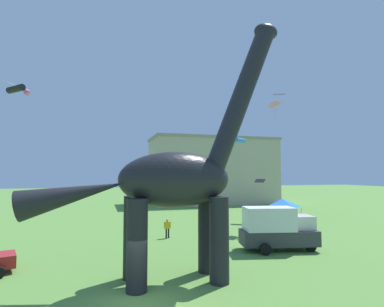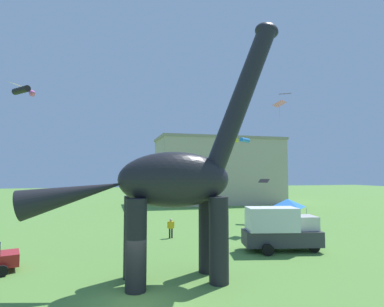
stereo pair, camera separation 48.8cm
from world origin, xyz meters
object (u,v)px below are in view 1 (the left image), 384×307
dinosaur_sculpture (174,180)px  festival_canopy_tent (283,203)px  kite_far_left (12,84)px  kite_far_right (275,104)px  kite_near_high (260,181)px  kite_apex (19,89)px  parked_box_truck (277,228)px  kite_trailing (238,140)px  person_near_flyer (167,226)px  kite_mid_right (279,94)px

dinosaur_sculpture → festival_canopy_tent: size_ratio=4.71×
kite_far_left → dinosaur_sculpture: bearing=-54.4°
kite_far_right → kite_near_high: (-3.85, -3.54, -8.25)m
kite_apex → kite_far_left: 5.26m
kite_apex → kite_far_right: bearing=2.2°
parked_box_truck → kite_trailing: kite_trailing is taller
kite_trailing → person_near_flyer: bearing=-147.6°
dinosaur_sculpture → kite_mid_right: 30.75m
person_near_flyer → kite_trailing: size_ratio=0.93×
person_near_flyer → festival_canopy_tent: (13.17, 2.41, 1.52)m
festival_canopy_tent → kite_far_right: size_ratio=1.54×
kite_trailing → kite_far_left: bearing=-179.8°
kite_apex → dinosaur_sculpture: bearing=-49.6°
parked_box_truck → kite_far_left: size_ratio=3.17×
kite_apex → kite_far_left: kite_far_left is taller
kite_apex → kite_near_high: 22.62m
dinosaur_sculpture → kite_far_left: 22.91m
parked_box_truck → person_near_flyer: 9.61m
dinosaur_sculpture → kite_near_high: 14.41m
festival_canopy_tent → kite_mid_right: 16.53m
parked_box_truck → kite_mid_right: kite_mid_right is taller
kite_far_right → kite_trailing: size_ratio=1.12×
person_near_flyer → festival_canopy_tent: festival_canopy_tent is taller
person_near_flyer → kite_far_left: 20.47m
person_near_flyer → festival_canopy_tent: 13.48m
festival_canopy_tent → kite_mid_right: size_ratio=1.59×
dinosaur_sculpture → festival_canopy_tent: bearing=9.1°
person_near_flyer → kite_far_right: bearing=103.9°
parked_box_truck → kite_mid_right: bearing=68.9°
kite_far_right → parked_box_truck: bearing=-121.2°
dinosaur_sculpture → kite_mid_right: (19.67, 20.79, 11.23)m
parked_box_truck → kite_near_high: bearing=85.7°
kite_near_high → kite_mid_right: bearing=50.2°
festival_canopy_tent → kite_mid_right: bearing=58.6°
person_near_flyer → kite_near_high: 9.52m
kite_far_right → kite_far_left: kite_far_left is taller
person_near_flyer → kite_apex: kite_apex is taller
kite_far_right → kite_trailing: 5.88m
person_near_flyer → festival_canopy_tent: size_ratio=0.54×
parked_box_truck → kite_far_left: (-21.16, 12.76, 12.78)m
parked_box_truck → dinosaur_sculpture: bearing=-141.9°
kite_trailing → kite_apex: bearing=-167.9°
kite_mid_right → kite_far_left: 32.19m
kite_apex → kite_mid_right: (30.23, 8.38, 3.84)m
parked_box_truck → kite_apex: bearing=169.6°
person_near_flyer → kite_mid_right: 25.55m
festival_canopy_tent → kite_far_left: bearing=172.2°
kite_near_high → kite_far_left: (-22.77, 7.28, 9.41)m
festival_canopy_tent → kite_trailing: (-3.35, 3.83, 7.08)m
kite_near_high → kite_far_left: kite_far_left is taller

